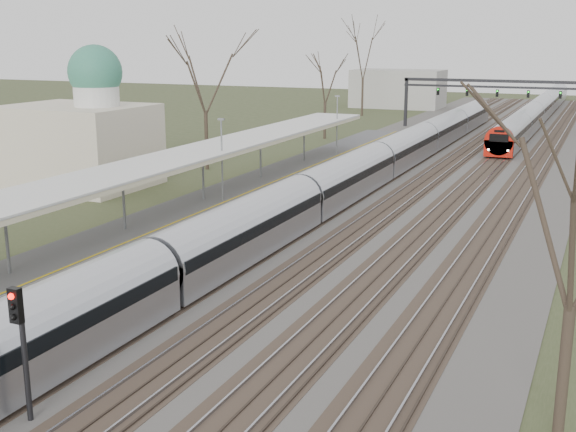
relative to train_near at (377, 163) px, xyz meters
name	(u,v)px	position (x,y,z in m)	size (l,w,h in m)	color
track_bed	(431,171)	(2.76, 6.18, -1.42)	(24.00, 160.00, 0.22)	#474442
platform	(231,196)	(-6.55, -11.32, -0.98)	(3.50, 69.00, 1.00)	#9E9B93
canopy	(194,155)	(-6.55, -15.84, 2.45)	(4.10, 50.00, 3.11)	slate
dome_building	(80,137)	(-19.21, -10.82, 2.24)	(10.00, 8.00, 10.30)	beige
signal_gantry	(492,89)	(2.79, 36.17, 3.43)	(21.00, 0.59, 6.08)	black
tree_west_far	(205,73)	(-14.50, -0.82, 6.54)	(5.50, 5.50, 11.33)	#2D231C
train_near	(377,163)	(0.00, 0.00, 0.00)	(2.62, 90.21, 3.05)	#A7A9B1
train_far	(539,109)	(7.00, 51.50, 0.00)	(2.62, 75.21, 3.05)	#A7A9B1
signal_post	(21,334)	(1.75, -38.63, 1.25)	(0.35, 0.45, 4.10)	black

